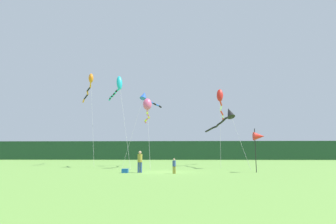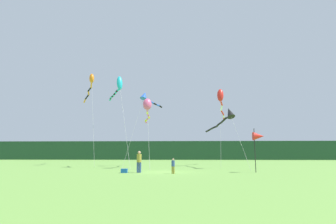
{
  "view_description": "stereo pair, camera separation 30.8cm",
  "coord_description": "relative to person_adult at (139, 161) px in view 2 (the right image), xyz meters",
  "views": [
    {
      "loc": [
        1.04,
        -23.19,
        1.56
      ],
      "look_at": [
        0.0,
        6.0,
        5.99
      ],
      "focal_mm": 29.15,
      "sensor_mm": 36.0,
      "label": 1
    },
    {
      "loc": [
        1.34,
        -23.18,
        1.56
      ],
      "look_at": [
        0.0,
        6.0,
        5.99
      ],
      "focal_mm": 29.15,
      "sensor_mm": 36.0,
      "label": 2
    }
  ],
  "objects": [
    {
      "name": "banner_flag_pole",
      "position": [
        9.88,
        0.59,
        1.96
      ],
      "size": [
        0.9,
        0.7,
        3.62
      ],
      "color": "black",
      "rests_on": "ground"
    },
    {
      "name": "kite_blue",
      "position": [
        -0.99,
        11.21,
        7.67
      ],
      "size": [
        4.07,
        5.48,
        9.38
      ],
      "color": "#B2B2B2",
      "rests_on": "ground"
    },
    {
      "name": "kite_cyan",
      "position": [
        -3.71,
        7.9,
        8.37
      ],
      "size": [
        4.09,
        6.78,
        10.48
      ],
      "color": "#B2B2B2",
      "rests_on": "ground"
    },
    {
      "name": "person_adult",
      "position": [
        0.0,
        0.0,
        0.0
      ],
      "size": [
        0.38,
        0.38,
        1.74
      ],
      "color": "#334C8C",
      "rests_on": "ground"
    },
    {
      "name": "kite_orange",
      "position": [
        -9.0,
        13.73,
        10.25
      ],
      "size": [
        5.39,
        10.3,
        12.38
      ],
      "color": "#B2B2B2",
      "rests_on": "ground"
    },
    {
      "name": "cooler_box",
      "position": [
        -1.15,
        -0.27,
        -0.81
      ],
      "size": [
        0.5,
        0.41,
        0.33
      ],
      "primitive_type": "cube",
      "color": "#1959B2",
      "rests_on": "ground"
    },
    {
      "name": "kite_red",
      "position": [
        8.65,
        12.43,
        7.51
      ],
      "size": [
        2.34,
        11.05,
        9.79
      ],
      "color": "#B2B2B2",
      "rests_on": "ground"
    },
    {
      "name": "ground_plane",
      "position": [
        2.06,
        0.72,
        -0.97
      ],
      "size": [
        120.0,
        120.0,
        0.0
      ],
      "primitive_type": "plane",
      "color": "#6B9E42"
    },
    {
      "name": "person_child",
      "position": [
        2.81,
        -0.98,
        -0.32
      ],
      "size": [
        0.26,
        0.26,
        1.16
      ],
      "color": "olive",
      "rests_on": "ground"
    },
    {
      "name": "kite_black",
      "position": [
        8.33,
        6.6,
        4.56
      ],
      "size": [
        3.31,
        8.3,
        6.48
      ],
      "color": "#B2B2B2",
      "rests_on": "ground"
    },
    {
      "name": "kite_rainbow",
      "position": [
        -0.19,
        6.59,
        5.64
      ],
      "size": [
        1.52,
        8.03,
        7.53
      ],
      "color": "#B2B2B2",
      "rests_on": "ground"
    },
    {
      "name": "distant_treeline",
      "position": [
        2.06,
        45.72,
        1.27
      ],
      "size": [
        108.0,
        3.86,
        4.49
      ],
      "primitive_type": "cube",
      "color": "#1E4228",
      "rests_on": "ground"
    }
  ]
}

